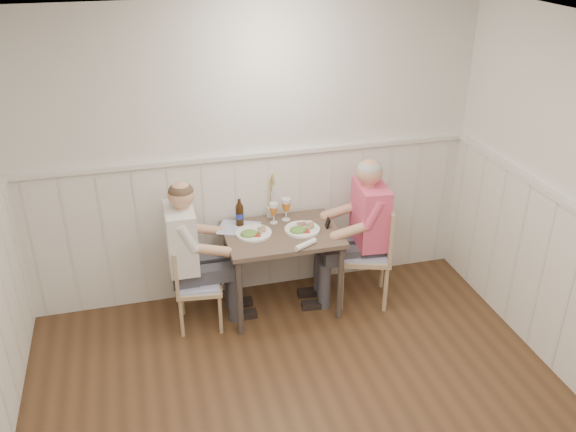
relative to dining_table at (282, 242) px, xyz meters
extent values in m
cube|color=white|center=(-0.16, 0.41, 0.65)|extent=(4.00, 0.04, 2.60)
cube|color=white|center=(-0.16, -1.84, 1.94)|extent=(4.00, 4.50, 0.02)
cube|color=white|center=(-0.16, 0.39, 0.00)|extent=(3.98, 0.03, 1.30)
cube|color=silver|center=(-0.16, 0.38, 0.67)|extent=(3.98, 0.06, 0.04)
cube|color=brown|center=(0.00, 0.00, 0.08)|extent=(0.97, 0.70, 0.04)
cylinder|color=#3F3833|center=(-0.43, -0.30, -0.30)|extent=(0.05, 0.05, 0.71)
cylinder|color=#3F3833|center=(-0.43, 0.30, -0.30)|extent=(0.05, 0.05, 0.71)
cylinder|color=#3F3833|center=(0.43, -0.30, -0.30)|extent=(0.05, 0.05, 0.71)
cylinder|color=#3F3833|center=(0.43, 0.30, -0.30)|extent=(0.05, 0.05, 0.71)
cube|color=tan|center=(0.73, -0.06, -0.19)|extent=(0.57, 0.57, 0.04)
cube|color=#6F7AC7|center=(0.73, -0.06, -0.15)|extent=(0.51, 0.51, 0.03)
cube|color=tan|center=(0.93, -0.12, 0.07)|extent=(0.17, 0.44, 0.47)
cylinder|color=tan|center=(0.86, -0.30, -0.43)|extent=(0.04, 0.04, 0.44)
cylinder|color=tan|center=(0.49, -0.18, -0.43)|extent=(0.04, 0.04, 0.44)
cylinder|color=tan|center=(0.98, 0.07, -0.43)|extent=(0.04, 0.04, 0.44)
cylinder|color=tan|center=(0.61, 0.19, -0.43)|extent=(0.04, 0.04, 0.44)
cube|color=tan|center=(-0.73, -0.07, -0.27)|extent=(0.41, 0.41, 0.04)
cube|color=#6F7AC7|center=(-0.73, -0.07, -0.24)|extent=(0.37, 0.37, 0.03)
cube|color=tan|center=(-0.90, -0.05, -0.06)|extent=(0.07, 0.37, 0.39)
cylinder|color=tan|center=(-0.87, 0.10, -0.47)|extent=(0.03, 0.03, 0.36)
cylinder|color=tan|center=(-0.56, 0.07, -0.47)|extent=(0.03, 0.03, 0.36)
cylinder|color=tan|center=(-0.91, -0.21, -0.47)|extent=(0.03, 0.03, 0.36)
cylinder|color=tan|center=(-0.59, -0.25, -0.47)|extent=(0.03, 0.03, 0.36)
cube|color=#3F3F47|center=(0.75, -0.04, -0.43)|extent=(0.47, 0.44, 0.45)
cube|color=#3F3F47|center=(0.56, -0.03, -0.14)|extent=(0.45, 0.40, 0.13)
cube|color=#E54A73|center=(0.75, -0.04, 0.19)|extent=(0.28, 0.46, 0.55)
sphere|color=tan|center=(0.75, -0.04, 0.59)|extent=(0.22, 0.22, 0.22)
sphere|color=#A5A5A0|center=(0.75, -0.04, 0.62)|extent=(0.21, 0.21, 0.21)
cube|color=black|center=(0.40, -0.01, 0.20)|extent=(0.02, 0.07, 0.13)
cube|color=#3F3F47|center=(-0.82, 0.01, -0.44)|extent=(0.42, 0.39, 0.43)
cube|color=#3F3F47|center=(-0.63, 0.01, -0.16)|extent=(0.40, 0.35, 0.12)
cube|color=white|center=(-0.82, 0.01, 0.16)|extent=(0.23, 0.42, 0.53)
sphere|color=tan|center=(-0.82, 0.01, 0.54)|extent=(0.21, 0.21, 0.21)
sphere|color=#4C3828|center=(-0.82, 0.01, 0.57)|extent=(0.20, 0.20, 0.20)
cylinder|color=white|center=(0.17, -0.01, 0.11)|extent=(0.30, 0.30, 0.02)
ellipsoid|color=#3F722D|center=(0.13, -0.05, 0.15)|extent=(0.15, 0.12, 0.06)
sphere|color=tan|center=(0.24, 0.00, 0.14)|extent=(0.04, 0.04, 0.04)
cube|color=#925547|center=(0.20, 0.05, 0.12)|extent=(0.09, 0.06, 0.01)
cylinder|color=white|center=(0.26, 0.05, 0.13)|extent=(0.06, 0.06, 0.03)
cylinder|color=white|center=(-0.24, 0.03, 0.11)|extent=(0.30, 0.30, 0.02)
ellipsoid|color=#3F722D|center=(-0.28, -0.01, 0.15)|extent=(0.15, 0.12, 0.06)
sphere|color=tan|center=(-0.17, 0.04, 0.14)|extent=(0.04, 0.04, 0.04)
cylinder|color=silver|center=(0.09, 0.21, 0.10)|extent=(0.07, 0.07, 0.01)
cylinder|color=silver|center=(0.09, 0.21, 0.15)|extent=(0.01, 0.01, 0.09)
cone|color=orange|center=(0.09, 0.21, 0.23)|extent=(0.08, 0.08, 0.08)
cylinder|color=silver|center=(0.09, 0.21, 0.29)|extent=(0.08, 0.08, 0.03)
cylinder|color=silver|center=(-0.03, 0.18, 0.10)|extent=(0.07, 0.07, 0.01)
cylinder|color=silver|center=(-0.03, 0.18, 0.14)|extent=(0.01, 0.01, 0.08)
cone|color=orange|center=(-0.03, 0.18, 0.22)|extent=(0.08, 0.08, 0.07)
cylinder|color=silver|center=(-0.03, 0.18, 0.27)|extent=(0.08, 0.08, 0.03)
cylinder|color=black|center=(-0.32, 0.21, 0.19)|extent=(0.07, 0.07, 0.18)
cone|color=black|center=(-0.32, 0.21, 0.30)|extent=(0.07, 0.07, 0.04)
cylinder|color=black|center=(-0.32, 0.21, 0.33)|extent=(0.03, 0.03, 0.03)
cylinder|color=#223499|center=(-0.32, 0.21, 0.19)|extent=(0.07, 0.07, 0.05)
cylinder|color=white|center=(0.12, -0.30, 0.12)|extent=(0.21, 0.14, 0.05)
cylinder|color=silver|center=(-0.03, 0.31, 0.14)|extent=(0.05, 0.05, 0.09)
cylinder|color=tan|center=(-0.03, 0.31, 0.30)|extent=(0.03, 0.03, 0.30)
cone|color=tan|center=(-0.03, 0.31, 0.48)|extent=(0.04, 0.04, 0.10)
cube|color=#6F7AC7|center=(-0.34, 0.16, 0.10)|extent=(0.42, 0.38, 0.01)
camera|label=1|loc=(-1.11, -4.40, 2.53)|focal=38.00mm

